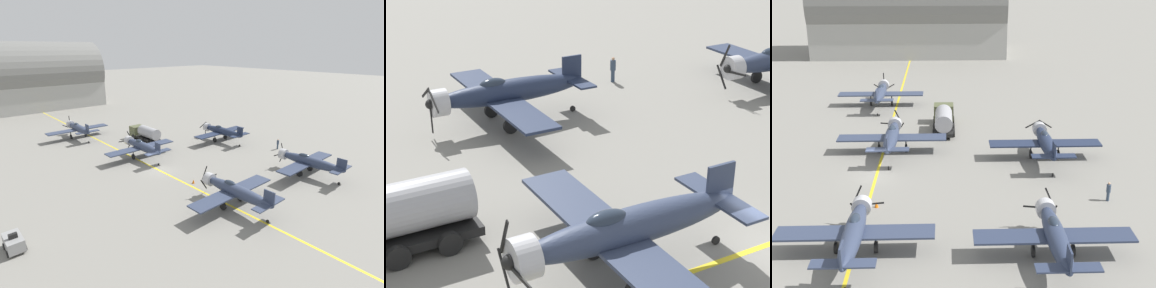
# 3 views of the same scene
# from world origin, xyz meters

# --- Properties ---
(ground_plane) EXTENTS (400.00, 400.00, 0.00)m
(ground_plane) POSITION_xyz_m (0.00, 0.00, 0.00)
(ground_plane) COLOR gray
(taxiway_stripe) EXTENTS (0.30, 160.00, 0.01)m
(taxiway_stripe) POSITION_xyz_m (0.00, 0.00, 0.00)
(taxiway_stripe) COLOR yellow
(taxiway_stripe) RESTS_ON ground
(airplane_mid_right) EXTENTS (12.00, 9.98, 3.65)m
(airplane_mid_right) POSITION_xyz_m (17.74, 3.43, 2.01)
(airplane_mid_right) COLOR #1F2943
(airplane_mid_right) RESTS_ON ground
(airplane_mid_center) EXTENTS (12.00, 9.98, 3.67)m
(airplane_mid_center) POSITION_xyz_m (1.08, 5.75, 2.01)
(airplane_mid_center) COLOR #303A54
(airplane_mid_center) RESTS_ON ground
(ground_crew_walking) EXTENTS (0.40, 0.40, 1.84)m
(ground_crew_walking) POSITION_xyz_m (21.74, -6.60, 1.01)
(ground_crew_walking) COLOR #334256
(ground_crew_walking) RESTS_ON ground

